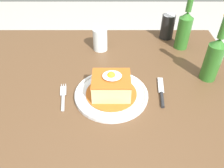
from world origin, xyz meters
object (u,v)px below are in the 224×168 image
object	(u,v)px
drinking_glass	(102,41)
soda_can	(168,27)
beer_bottle_green_far	(215,57)
main_plate	(112,94)
beer_bottle_green	(185,29)
knife	(162,95)
fork	(64,98)

from	to	relation	value
drinking_glass	soda_can	bearing A→B (deg)	19.19
beer_bottle_green_far	main_plate	bearing A→B (deg)	-164.51
beer_bottle_green	beer_bottle_green_far	world-z (taller)	same
main_plate	drinking_glass	size ratio (longest dim) A/B	2.57
soda_can	drinking_glass	xyz separation A→B (m)	(-0.34, -0.12, -0.02)
beer_bottle_green	knife	bearing A→B (deg)	-113.23
beer_bottle_green_far	drinking_glass	bearing A→B (deg)	152.82
fork	beer_bottle_green_far	world-z (taller)	beer_bottle_green_far
knife	beer_bottle_green_far	xyz separation A→B (m)	(0.20, 0.11, 0.09)
soda_can	drinking_glass	size ratio (longest dim) A/B	1.18
beer_bottle_green	beer_bottle_green_far	bearing A→B (deg)	-78.14
main_plate	drinking_glass	xyz separation A→B (m)	(-0.05, 0.33, 0.04)
soda_can	drinking_glass	world-z (taller)	soda_can
main_plate	fork	world-z (taller)	main_plate
fork	beer_bottle_green	size ratio (longest dim) A/B	0.53
drinking_glass	fork	bearing A→B (deg)	-109.26
knife	beer_bottle_green	distance (m)	0.40
beer_bottle_green	beer_bottle_green_far	xyz separation A→B (m)	(0.05, -0.24, 0.00)
knife	soda_can	xyz separation A→B (m)	(0.10, 0.45, 0.06)
main_plate	beer_bottle_green	bearing A→B (deg)	46.12
main_plate	beer_bottle_green_far	bearing A→B (deg)	15.49
soda_can	beer_bottle_green_far	distance (m)	0.36
beer_bottle_green	main_plate	bearing A→B (deg)	-133.88
beer_bottle_green	fork	bearing A→B (deg)	-143.94
knife	drinking_glass	bearing A→B (deg)	125.00
knife	soda_can	bearing A→B (deg)	77.65
knife	beer_bottle_green	bearing A→B (deg)	66.77
fork	beer_bottle_green	world-z (taller)	beer_bottle_green
beer_bottle_green_far	knife	bearing A→B (deg)	-151.32
beer_bottle_green	drinking_glass	bearing A→B (deg)	-177.35
soda_can	drinking_glass	distance (m)	0.36
fork	beer_bottle_green	distance (m)	0.64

